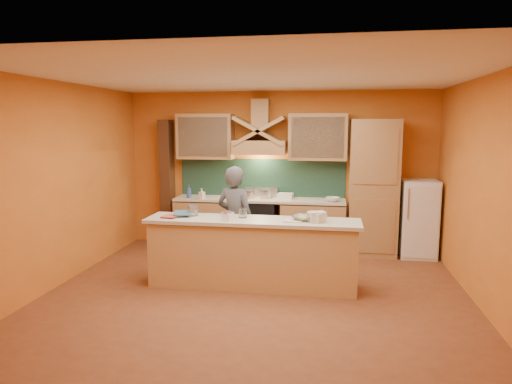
% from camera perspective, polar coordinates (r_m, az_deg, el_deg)
% --- Properties ---
extents(floor, '(5.50, 5.00, 0.01)m').
position_cam_1_polar(floor, '(6.13, 0.01, -12.69)').
color(floor, brown).
rests_on(floor, ground).
extents(ceiling, '(5.50, 5.00, 0.01)m').
position_cam_1_polar(ceiling, '(5.75, 0.01, 14.31)').
color(ceiling, white).
rests_on(ceiling, wall_back).
extents(wall_back, '(5.50, 0.02, 2.80)m').
position_cam_1_polar(wall_back, '(8.24, 2.81, 2.76)').
color(wall_back, orange).
rests_on(wall_back, floor).
extents(wall_front, '(5.50, 0.02, 2.80)m').
position_cam_1_polar(wall_front, '(3.38, -6.86, -5.46)').
color(wall_front, orange).
rests_on(wall_front, floor).
extents(wall_left, '(0.02, 5.00, 2.80)m').
position_cam_1_polar(wall_left, '(6.78, -23.58, 0.86)').
color(wall_left, orange).
rests_on(wall_left, floor).
extents(wall_right, '(0.02, 5.00, 2.80)m').
position_cam_1_polar(wall_right, '(5.99, 26.94, -0.26)').
color(wall_right, orange).
rests_on(wall_right, floor).
extents(base_cabinet_left, '(1.10, 0.60, 0.86)m').
position_cam_1_polar(base_cabinet_left, '(8.33, -6.07, -3.97)').
color(base_cabinet_left, '#AD7F4F').
rests_on(base_cabinet_left, floor).
extents(base_cabinet_right, '(1.10, 0.60, 0.86)m').
position_cam_1_polar(base_cabinet_right, '(8.05, 7.13, -4.43)').
color(base_cabinet_right, '#AD7F4F').
rests_on(base_cabinet_right, floor).
extents(counter_top, '(3.00, 0.62, 0.04)m').
position_cam_1_polar(counter_top, '(8.05, 0.42, -0.95)').
color(counter_top, beige).
rests_on(counter_top, base_cabinet_left).
extents(stove, '(0.60, 0.58, 0.90)m').
position_cam_1_polar(stove, '(8.13, 0.42, -4.08)').
color(stove, black).
rests_on(stove, floor).
extents(backsplash, '(3.00, 0.03, 0.70)m').
position_cam_1_polar(backsplash, '(8.28, 0.73, 1.75)').
color(backsplash, '#19372C').
rests_on(backsplash, wall_back).
extents(range_hood, '(0.92, 0.50, 0.24)m').
position_cam_1_polar(range_hood, '(8.00, 0.48, 5.62)').
color(range_hood, '#AD7F4F').
rests_on(range_hood, wall_back).
extents(hood_chimney, '(0.30, 0.30, 0.50)m').
position_cam_1_polar(hood_chimney, '(8.09, 0.60, 9.76)').
color(hood_chimney, '#AD7F4F').
rests_on(hood_chimney, wall_back).
extents(upper_cabinet_left, '(1.00, 0.35, 0.80)m').
position_cam_1_polar(upper_cabinet_left, '(8.28, -6.34, 6.91)').
color(upper_cabinet_left, '#AD7F4F').
rests_on(upper_cabinet_left, wall_back).
extents(upper_cabinet_right, '(1.00, 0.35, 0.80)m').
position_cam_1_polar(upper_cabinet_right, '(7.98, 7.73, 6.83)').
color(upper_cabinet_right, '#AD7F4F').
rests_on(upper_cabinet_right, wall_back).
extents(pantry_column, '(0.80, 0.60, 2.30)m').
position_cam_1_polar(pantry_column, '(7.95, 14.44, 0.49)').
color(pantry_column, '#AD7F4F').
rests_on(pantry_column, floor).
extents(fridge, '(0.58, 0.60, 1.30)m').
position_cam_1_polar(fridge, '(8.14, 19.59, -3.13)').
color(fridge, white).
rests_on(fridge, floor).
extents(trim_column_left, '(0.20, 0.30, 2.30)m').
position_cam_1_polar(trim_column_left, '(8.60, -11.03, 1.17)').
color(trim_column_left, '#472816').
rests_on(trim_column_left, floor).
extents(island_body, '(2.80, 0.55, 0.88)m').
position_cam_1_polar(island_body, '(6.29, -0.46, -7.92)').
color(island_body, tan).
rests_on(island_body, floor).
extents(island_top, '(2.90, 0.62, 0.05)m').
position_cam_1_polar(island_top, '(6.17, -0.46, -3.64)').
color(island_top, beige).
rests_on(island_top, island_body).
extents(person, '(0.69, 0.56, 1.62)m').
position_cam_1_polar(person, '(6.73, -2.60, -3.59)').
color(person, '#4C4C51').
rests_on(person, floor).
extents(pot_large, '(0.29, 0.29, 0.14)m').
position_cam_1_polar(pot_large, '(8.05, -1.14, -0.44)').
color(pot_large, silver).
rests_on(pot_large, stove).
extents(pot_small, '(0.23, 0.23, 0.15)m').
position_cam_1_polar(pot_small, '(8.08, 1.22, -0.38)').
color(pot_small, silver).
rests_on(pot_small, stove).
extents(soap_bottle_a, '(0.11, 0.11, 0.19)m').
position_cam_1_polar(soap_bottle_a, '(8.03, -6.79, -0.21)').
color(soap_bottle_a, silver).
rests_on(soap_bottle_a, counter_top).
extents(soap_bottle_b, '(0.12, 0.12, 0.23)m').
position_cam_1_polar(soap_bottle_b, '(8.20, -8.38, 0.08)').
color(soap_bottle_b, '#324C89').
rests_on(soap_bottle_b, counter_top).
extents(bowl_back, '(0.31, 0.31, 0.08)m').
position_cam_1_polar(bowl_back, '(7.82, 9.55, -0.92)').
color(bowl_back, silver).
rests_on(bowl_back, counter_top).
extents(dish_rack, '(0.28, 0.23, 0.09)m').
position_cam_1_polar(dish_rack, '(8.08, 3.72, -0.47)').
color(dish_rack, white).
rests_on(dish_rack, counter_top).
extents(book_lower, '(0.24, 0.30, 0.03)m').
position_cam_1_polar(book_lower, '(6.46, -11.34, -2.92)').
color(book_lower, '#B54740').
rests_on(book_lower, island_top).
extents(book_upper, '(0.32, 0.39, 0.03)m').
position_cam_1_polar(book_upper, '(6.50, -10.22, -2.63)').
color(book_upper, '#39607E').
rests_on(book_upper, island_top).
extents(jar_large, '(0.17, 0.17, 0.16)m').
position_cam_1_polar(jar_large, '(6.45, -7.89, -2.26)').
color(jar_large, white).
rests_on(jar_large, island_top).
extents(jar_small, '(0.14, 0.14, 0.13)m').
position_cam_1_polar(jar_small, '(6.26, -1.66, -2.63)').
color(jar_small, silver).
rests_on(jar_small, island_top).
extents(kitchen_scale, '(0.17, 0.17, 0.11)m').
position_cam_1_polar(kitchen_scale, '(6.08, -3.58, -3.08)').
color(kitchen_scale, white).
rests_on(kitchen_scale, island_top).
extents(mixing_bowl, '(0.35, 0.35, 0.07)m').
position_cam_1_polar(mixing_bowl, '(6.10, 5.89, -3.26)').
color(mixing_bowl, white).
rests_on(mixing_bowl, island_top).
extents(cloth, '(0.25, 0.19, 0.02)m').
position_cam_1_polar(cloth, '(6.04, 4.67, -3.61)').
color(cloth, beige).
rests_on(cloth, island_top).
extents(grocery_bag_a, '(0.26, 0.23, 0.14)m').
position_cam_1_polar(grocery_bag_a, '(6.03, 7.63, -3.09)').
color(grocery_bag_a, beige).
rests_on(grocery_bag_a, island_top).
extents(grocery_bag_b, '(0.25, 0.24, 0.12)m').
position_cam_1_polar(grocery_bag_b, '(6.02, 7.50, -3.18)').
color(grocery_bag_b, beige).
rests_on(grocery_bag_b, island_top).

